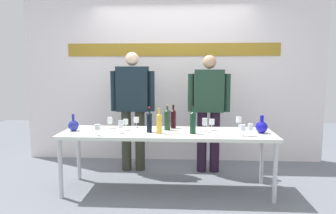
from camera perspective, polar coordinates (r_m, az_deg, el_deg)
The scene contains 22 objects.
ground_plane at distance 4.02m, azimuth -0.13°, elevation -14.84°, with size 10.00×10.00×0.00m, color slate.
back_wall at distance 5.10m, azimuth 0.83°, elevation 7.06°, with size 4.81×0.11×3.00m.
display_table at distance 3.82m, azimuth -0.14°, elevation -5.29°, with size 2.55×0.72×0.74m.
decanter_blue_left at distance 4.03m, azimuth -16.81°, elevation -3.20°, with size 0.13×0.13×0.21m.
decanter_blue_right at distance 3.89m, azimuth 16.65°, elevation -3.46°, with size 0.14×0.14×0.21m.
presenter_left at distance 4.57m, azimuth -6.43°, elevation 0.72°, with size 0.64×0.22×1.73m.
presenter_right at distance 4.52m, azimuth 7.43°, elevation 0.17°, with size 0.60×0.22×1.69m.
wine_bottle_0 at distance 3.69m, azimuth 4.54°, elevation -2.68°, with size 0.07×0.07×0.33m.
wine_bottle_1 at distance 4.02m, azimuth 0.96°, elevation -2.02°, with size 0.07×0.07×0.30m.
wine_bottle_2 at distance 3.77m, azimuth -3.43°, elevation -2.64°, with size 0.06×0.06×0.31m.
wine_bottle_3 at distance 3.70m, azimuth -1.62°, elevation -2.81°, with size 0.07×0.07×0.30m.
wine_bottle_4 at distance 3.90m, azimuth -0.13°, elevation -2.18°, with size 0.08×0.08×0.32m.
wine_glass_left_0 at distance 3.93m, azimuth -7.69°, elevation -2.72°, with size 0.06×0.06×0.14m.
wine_glass_left_1 at distance 3.73m, azimuth -8.54°, elevation -3.15°, with size 0.06×0.06×0.15m.
wine_glass_left_2 at distance 4.08m, azimuth -5.77°, elevation -2.38°, with size 0.07×0.07×0.14m.
wine_glass_left_3 at distance 4.09m, azimuth -10.50°, elevation -2.44°, with size 0.06×0.06×0.14m.
wine_glass_left_4 at distance 3.67m, azimuth -12.70°, elevation -3.66°, with size 0.07×0.07×0.13m.
wine_glass_right_0 at distance 3.66m, azimuth 13.35°, elevation -3.74°, with size 0.07×0.07×0.13m.
wine_glass_right_1 at distance 3.67m, azimuth 14.74°, elevation -3.58°, with size 0.06×0.06×0.14m.
wine_glass_right_2 at distance 4.09m, azimuth 12.74°, elevation -2.31°, with size 0.07×0.07×0.15m.
wine_glass_right_3 at distance 3.83m, azimuth 6.69°, elevation -2.74°, with size 0.06×0.06×0.16m.
wine_glass_right_4 at distance 3.91m, azimuth 7.98°, elevation -2.74°, with size 0.07×0.07×0.14m.
Camera 1 is at (0.23, -3.73, 1.50)m, focal length 33.53 mm.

